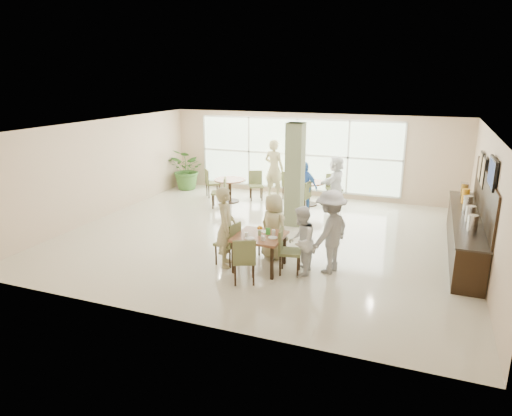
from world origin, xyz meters
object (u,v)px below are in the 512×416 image
(potted_plant, at_px, (188,169))
(teen_left, at_px, (226,227))
(round_table_right, at_px, (308,188))
(adult_a, at_px, (304,187))
(adult_standing, at_px, (274,169))
(round_table_left, at_px, (230,185))
(main_table, at_px, (260,239))
(teen_far, at_px, (273,226))
(teen_right, at_px, (301,241))
(buffet_counter, at_px, (466,231))
(teen_standing, at_px, (330,232))
(adult_b, at_px, (336,182))

(potted_plant, distance_m, teen_left, 7.19)
(round_table_right, height_order, teen_left, teen_left)
(adult_a, distance_m, adult_standing, 1.93)
(round_table_left, relative_size, adult_standing, 0.53)
(round_table_right, xyz_separation_m, adult_standing, (-1.34, 0.52, 0.43))
(main_table, height_order, teen_far, teen_far)
(teen_left, bearing_deg, round_table_right, -25.41)
(teen_right, bearing_deg, adult_a, -168.85)
(buffet_counter, relative_size, teen_right, 3.23)
(teen_right, distance_m, teen_standing, 0.65)
(main_table, relative_size, adult_standing, 0.52)
(round_table_left, distance_m, adult_b, 3.41)
(potted_plant, xyz_separation_m, adult_a, (4.66, -1.23, 0.03))
(round_table_right, bearing_deg, potted_plant, 174.47)
(teen_right, bearing_deg, potted_plant, -137.88)
(teen_far, bearing_deg, round_table_left, -30.90)
(main_table, relative_size, teen_standing, 0.57)
(buffet_counter, height_order, adult_standing, adult_standing)
(adult_b, bearing_deg, main_table, 3.73)
(round_table_left, height_order, teen_right, teen_right)
(teen_standing, bearing_deg, teen_left, -58.46)
(buffet_counter, bearing_deg, teen_right, -142.83)
(teen_right, height_order, adult_standing, adult_standing)
(teen_far, xyz_separation_m, teen_standing, (1.34, -0.30, 0.14))
(main_table, relative_size, teen_far, 0.68)
(buffet_counter, xyz_separation_m, adult_standing, (-5.80, 3.35, 0.43))
(teen_right, height_order, adult_a, adult_a)
(round_table_right, height_order, adult_standing, adult_standing)
(adult_b, distance_m, adult_standing, 2.23)
(round_table_left, xyz_separation_m, teen_right, (3.72, -4.71, 0.17))
(teen_standing, bearing_deg, adult_a, -138.60)
(buffet_counter, xyz_separation_m, adult_b, (-3.61, 2.92, 0.25))
(teen_far, bearing_deg, potted_plant, -21.72)
(teen_left, distance_m, adult_b, 5.62)
(adult_a, bearing_deg, teen_right, -58.92)
(main_table, relative_size, potted_plant, 0.69)
(teen_far, xyz_separation_m, adult_a, (-0.35, 3.83, 0.02))
(potted_plant, bearing_deg, adult_a, -14.79)
(round_table_right, relative_size, adult_b, 0.63)
(potted_plant, relative_size, teen_far, 0.99)
(round_table_left, xyz_separation_m, round_table_right, (2.49, 0.56, -0.00))
(potted_plant, bearing_deg, adult_standing, 1.38)
(teen_standing, height_order, adult_standing, adult_standing)
(adult_standing, bearing_deg, round_table_right, 171.20)
(teen_left, bearing_deg, teen_standing, -98.75)
(main_table, relative_size, adult_b, 0.63)
(buffet_counter, distance_m, teen_standing, 3.44)
(round_table_right, bearing_deg, teen_far, -84.95)
(main_table, relative_size, round_table_left, 0.98)
(adult_b, bearing_deg, adult_a, -32.67)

